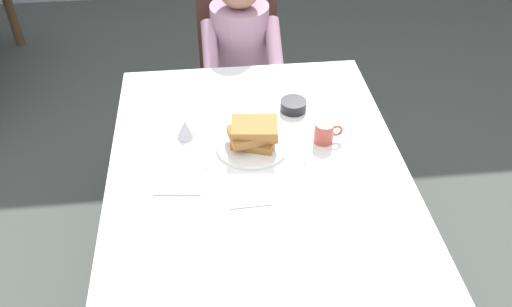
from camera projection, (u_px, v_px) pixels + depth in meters
name	position (u px, v px, depth m)	size (l,w,h in m)	color
ground_plane	(258.00, 291.00, 2.40)	(14.00, 14.00, 0.00)	#474C47
dining_table_main	(258.00, 189.00, 1.98)	(1.12, 1.52, 0.74)	white
chair_diner	(239.00, 60.00, 2.95)	(0.44, 0.45, 0.93)	#4C2D23
diner_person	(241.00, 52.00, 2.74)	(0.40, 0.43, 1.12)	#B2849E
plate_breakfast	(252.00, 145.00, 2.03)	(0.28, 0.28, 0.02)	white
breakfast_stack	(253.00, 133.00, 1.99)	(0.20, 0.17, 0.09)	#A36B33
cup_coffee	(324.00, 132.00, 2.03)	(0.11, 0.08, 0.08)	#B24C42
bowl_butter	(293.00, 105.00, 2.20)	(0.11, 0.11, 0.04)	black
syrup_pitcher	(186.00, 129.00, 2.05)	(0.08, 0.08, 0.07)	silver
fork_left_of_plate	(203.00, 153.00, 2.00)	(0.18, 0.01, 0.01)	silver
knife_right_of_plate	(301.00, 146.00, 2.03)	(0.20, 0.01, 0.01)	silver
spoon_near_edge	(252.00, 205.00, 1.79)	(0.15, 0.01, 0.01)	silver
napkin_folded	(179.00, 183.00, 1.87)	(0.17, 0.12, 0.01)	white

